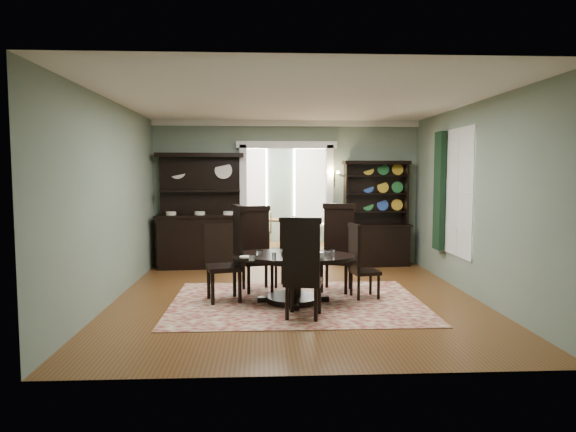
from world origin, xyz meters
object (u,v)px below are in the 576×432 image
object	(u,v)px
sideboard	(200,228)
parlor_table	(282,230)
dining_table	(293,269)
welsh_dresser	(376,228)

from	to	relation	value
sideboard	parlor_table	size ratio (longest dim) A/B	2.72
dining_table	parlor_table	world-z (taller)	parlor_table
sideboard	welsh_dresser	world-z (taller)	sideboard
sideboard	parlor_table	distance (m)	2.77
dining_table	sideboard	bearing A→B (deg)	130.45
welsh_dresser	parlor_table	size ratio (longest dim) A/B	2.54
dining_table	welsh_dresser	distance (m)	3.56
dining_table	parlor_table	bearing A→B (deg)	100.04
dining_table	parlor_table	xyz separation A→B (m)	(0.03, 5.09, 0.01)
dining_table	parlor_table	size ratio (longest dim) A/B	2.34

